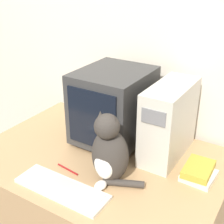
# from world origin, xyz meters

# --- Properties ---
(wall_back) EXTENTS (7.00, 0.05, 2.50)m
(wall_back) POSITION_xyz_m (0.00, 0.99, 1.25)
(wall_back) COLOR beige
(wall_back) RESTS_ON ground_plane
(desk) EXTENTS (1.34, 0.92, 0.76)m
(desk) POSITION_xyz_m (0.00, 0.46, 0.38)
(desk) COLOR tan
(desk) RESTS_ON ground_plane
(crt_monitor) EXTENTS (0.37, 0.43, 0.43)m
(crt_monitor) POSITION_xyz_m (-0.03, 0.65, 0.98)
(crt_monitor) COLOR #333333
(crt_monitor) RESTS_ON desk
(computer_tower) EXTENTS (0.18, 0.42, 0.41)m
(computer_tower) POSITION_xyz_m (0.30, 0.68, 0.96)
(computer_tower) COLOR beige
(computer_tower) RESTS_ON desk
(keyboard) EXTENTS (0.47, 0.15, 0.02)m
(keyboard) POSITION_xyz_m (0.01, 0.13, 0.77)
(keyboard) COLOR silver
(keyboard) RESTS_ON desk
(cat) EXTENTS (0.27, 0.20, 0.37)m
(cat) POSITION_xyz_m (0.16, 0.32, 0.92)
(cat) COLOR #38332D
(cat) RESTS_ON desk
(book_stack) EXTENTS (0.16, 0.19, 0.06)m
(book_stack) POSITION_xyz_m (0.52, 0.56, 0.79)
(book_stack) COLOR beige
(book_stack) RESTS_ON desk
(pen) EXTENTS (0.14, 0.03, 0.01)m
(pen) POSITION_xyz_m (-0.07, 0.27, 0.76)
(pen) COLOR maroon
(pen) RESTS_ON desk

